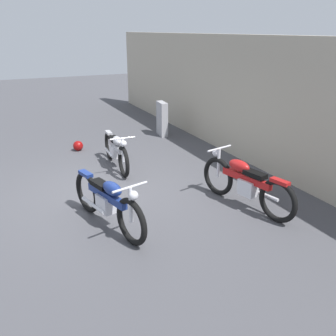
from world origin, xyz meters
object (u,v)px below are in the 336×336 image
object	(u,v)px
helmet	(78,146)
motorcycle_silver	(116,150)
stone_marker	(162,119)
motorcycle_blue	(108,201)
motorcycle_red	(245,183)

from	to	relation	value
helmet	motorcycle_silver	size ratio (longest dim) A/B	0.13
stone_marker	motorcycle_silver	size ratio (longest dim) A/B	0.51
helmet	motorcycle_blue	size ratio (longest dim) A/B	0.13
stone_marker	motorcycle_red	bearing A→B (deg)	-7.35
helmet	stone_marker	bearing A→B (deg)	99.31
motorcycle_silver	motorcycle_red	distance (m)	3.36
motorcycle_red	helmet	bearing A→B (deg)	11.03
motorcycle_silver	motorcycle_red	world-z (taller)	motorcycle_red
helmet	motorcycle_blue	xyz separation A→B (m)	(4.37, -0.44, 0.33)
helmet	motorcycle_blue	world-z (taller)	motorcycle_blue
motorcycle_blue	motorcycle_silver	xyz separation A→B (m)	(-2.66, 0.99, -0.03)
stone_marker	motorcycle_blue	world-z (taller)	stone_marker
stone_marker	helmet	world-z (taller)	stone_marker
helmet	motorcycle_red	xyz separation A→B (m)	(4.71, 2.06, 0.34)
motorcycle_blue	motorcycle_red	world-z (taller)	motorcycle_red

